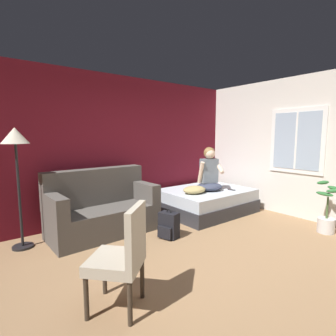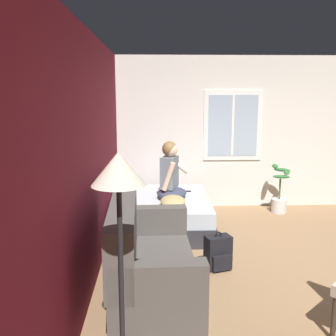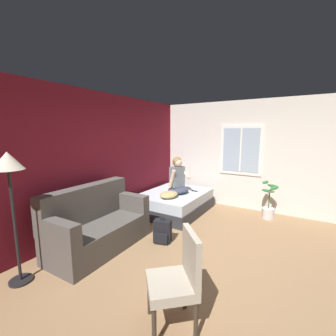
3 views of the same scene
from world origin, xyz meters
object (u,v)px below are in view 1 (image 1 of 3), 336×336
object	(u,v)px
potted_plant	(327,215)
floor_lamp	(16,147)
couch	(102,209)
side_chair	(123,254)
cell_phone	(232,190)
person_seated	(209,173)
backpack	(168,226)
throw_pillow	(194,190)
bed	(206,201)

from	to	relation	value
potted_plant	floor_lamp	bearing A→B (deg)	149.10
couch	potted_plant	xyz separation A→B (m)	(2.89, -2.27, -0.09)
side_chair	cell_phone	world-z (taller)	side_chair
person_seated	floor_lamp	world-z (taller)	floor_lamp
person_seated	floor_lamp	distance (m)	3.40
backpack	potted_plant	bearing A→B (deg)	-33.33
throw_pillow	cell_phone	world-z (taller)	throw_pillow
backpack	cell_phone	size ratio (longest dim) A/B	3.18
side_chair	potted_plant	world-z (taller)	side_chair
backpack	throw_pillow	bearing A→B (deg)	25.70
backpack	floor_lamp	world-z (taller)	floor_lamp
floor_lamp	potted_plant	xyz separation A→B (m)	(4.04, -2.42, -1.13)
cell_phone	floor_lamp	xyz separation A→B (m)	(-3.69, 0.76, 0.94)
side_chair	cell_phone	bearing A→B (deg)	22.24
cell_phone	throw_pillow	bearing A→B (deg)	-24.68
person_seated	cell_phone	bearing A→B (deg)	-35.63
side_chair	potted_plant	xyz separation A→B (m)	(3.54, -0.35, -0.23)
side_chair	backpack	size ratio (longest dim) A/B	2.14
bed	throw_pillow	distance (m)	0.56
floor_lamp	potted_plant	size ratio (longest dim) A/B	2.00
side_chair	floor_lamp	world-z (taller)	floor_lamp
side_chair	person_seated	world-z (taller)	person_seated
bed	potted_plant	bearing A→B (deg)	-70.86
couch	floor_lamp	bearing A→B (deg)	172.53
bed	couch	xyz separation A→B (m)	(-2.19, 0.24, 0.16)
person_seated	throw_pillow	xyz separation A→B (m)	(-0.42, -0.01, -0.29)
cell_phone	potted_plant	bearing A→B (deg)	95.11
side_chair	bed	bearing A→B (deg)	30.63
side_chair	backpack	distance (m)	1.78
cell_phone	potted_plant	distance (m)	1.70
bed	floor_lamp	size ratio (longest dim) A/B	1.05
backpack	cell_phone	xyz separation A→B (m)	(1.82, 0.23, 0.29)
side_chair	floor_lamp	xyz separation A→B (m)	(-0.50, 2.07, 0.90)
bed	couch	world-z (taller)	couch
person_seated	potted_plant	xyz separation A→B (m)	(0.73, -1.93, -0.53)
side_chair	person_seated	xyz separation A→B (m)	(2.81, 1.58, 0.30)
bed	side_chair	size ratio (longest dim) A/B	1.83
couch	floor_lamp	xyz separation A→B (m)	(-1.15, 0.15, 1.04)
side_chair	throw_pillow	world-z (taller)	side_chair
bed	backpack	world-z (taller)	bed
bed	potted_plant	distance (m)	2.15
backpack	throw_pillow	world-z (taller)	throw_pillow
floor_lamp	bed	bearing A→B (deg)	-6.63
side_chair	throw_pillow	xyz separation A→B (m)	(2.39, 1.57, 0.02)
couch	throw_pillow	distance (m)	1.78
bed	throw_pillow	bearing A→B (deg)	-165.92
cell_phone	person_seated	bearing A→B (deg)	-42.39
floor_lamp	side_chair	bearing A→B (deg)	-76.45
throw_pillow	potted_plant	distance (m)	2.25
backpack	floor_lamp	distance (m)	2.45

